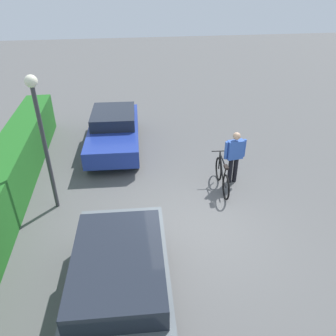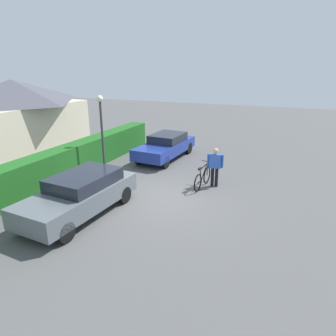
{
  "view_description": "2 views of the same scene",
  "coord_description": "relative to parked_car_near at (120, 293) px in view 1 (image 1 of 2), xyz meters",
  "views": [
    {
      "loc": [
        -5.79,
        1.66,
        5.24
      ],
      "look_at": [
        1.79,
        0.46,
        0.73
      ],
      "focal_mm": 34.42,
      "sensor_mm": 36.0,
      "label": 1
    },
    {
      "loc": [
        -9.16,
        -4.16,
        4.59
      ],
      "look_at": [
        0.52,
        -0.05,
        1.03
      ],
      "focal_mm": 31.86,
      "sensor_mm": 36.0,
      "label": 2
    }
  ],
  "objects": [
    {
      "name": "parked_car_far",
      "position": [
        6.94,
        0.0,
        -0.04
      ],
      "size": [
        4.3,
        1.94,
        1.27
      ],
      "color": "navy",
      "rests_on": "ground"
    },
    {
      "name": "bicycle",
      "position": [
        3.77,
        -2.98,
        -0.33
      ],
      "size": [
        1.69,
        0.5,
        0.97
      ],
      "color": "black",
      "rests_on": "ground"
    },
    {
      "name": "street_lamp",
      "position": [
        3.64,
        1.59,
        1.59
      ],
      "size": [
        0.28,
        0.28,
        3.48
      ],
      "color": "#38383D",
      "rests_on": "ground"
    },
    {
      "name": "person_rider",
      "position": [
        4.06,
        -3.39,
        0.21
      ],
      "size": [
        0.25,
        0.65,
        1.6
      ],
      "color": "black",
      "rests_on": "ground"
    },
    {
      "name": "parked_car_near",
      "position": [
        0.0,
        0.0,
        0.0
      ],
      "size": [
        4.26,
        1.97,
        1.34
      ],
      "color": "slate",
      "rests_on": "ground"
    },
    {
      "name": "ground_plane",
      "position": [
        2.13,
        -1.9,
        -0.72
      ],
      "size": [
        60.0,
        60.0,
        0.0
      ],
      "primitive_type": "plane",
      "color": "#545454"
    }
  ]
}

